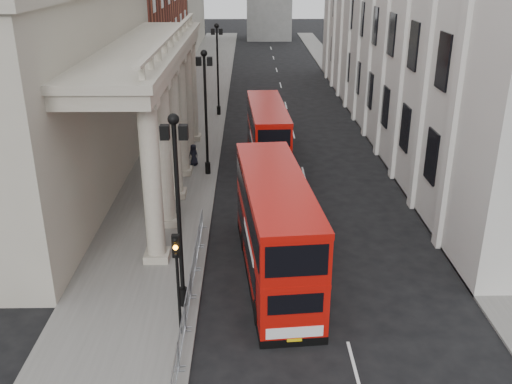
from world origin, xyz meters
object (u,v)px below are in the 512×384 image
(lamp_post_mid, at_px, (206,105))
(traffic_light, at_px, (177,267))
(pedestrian_b, at_px, (170,158))
(pedestrian_c, at_px, (194,155))
(bus_near, at_px, (275,226))
(lamp_post_south, at_px, (178,201))
(pedestrian_a, at_px, (151,193))
(lamp_post_north, at_px, (218,63))
(bus_far, at_px, (267,133))

(lamp_post_mid, bearing_deg, traffic_light, -89.68)
(pedestrian_b, distance_m, pedestrian_c, 1.78)
(bus_near, xyz_separation_m, pedestrian_b, (-6.68, 14.24, -1.54))
(lamp_post_south, distance_m, pedestrian_b, 17.58)
(traffic_light, distance_m, pedestrian_a, 13.06)
(traffic_light, bearing_deg, bus_near, 50.38)
(traffic_light, relative_size, pedestrian_a, 2.63)
(lamp_post_north, relative_size, pedestrian_a, 5.09)
(bus_far, bearing_deg, pedestrian_b, -170.21)
(lamp_post_north, xyz_separation_m, bus_far, (4.15, -13.54, -2.68))
(bus_near, distance_m, pedestrian_a, 10.58)
(bus_near, bearing_deg, pedestrian_b, 109.82)
(pedestrian_a, bearing_deg, lamp_post_mid, 34.31)
(bus_near, bearing_deg, lamp_post_south, -151.45)
(lamp_post_south, bearing_deg, traffic_light, -87.16)
(bus_far, relative_size, pedestrian_b, 6.03)
(lamp_post_south, height_order, bus_far, lamp_post_south)
(lamp_post_mid, bearing_deg, lamp_post_north, 90.00)
(pedestrian_c, bearing_deg, pedestrian_a, -74.59)
(lamp_post_north, bearing_deg, pedestrian_b, -100.12)
(lamp_post_mid, height_order, pedestrian_a, lamp_post_mid)
(lamp_post_north, distance_m, pedestrian_c, 14.87)
(bus_near, xyz_separation_m, bus_far, (0.16, 15.78, -0.26))
(bus_far, distance_m, pedestrian_b, 7.13)
(lamp_post_mid, distance_m, bus_near, 14.12)
(pedestrian_a, bearing_deg, pedestrian_c, 48.18)
(pedestrian_b, bearing_deg, bus_near, 123.51)
(traffic_light, height_order, bus_far, traffic_light)
(pedestrian_b, bearing_deg, lamp_post_south, 107.41)
(pedestrian_c, bearing_deg, lamp_post_mid, -27.52)
(lamp_post_mid, bearing_deg, pedestrian_b, 161.30)
(pedestrian_b, bearing_deg, traffic_light, 106.76)
(bus_near, distance_m, pedestrian_c, 15.97)
(bus_near, height_order, pedestrian_a, bus_near)
(lamp_post_mid, xyz_separation_m, lamp_post_north, (0.00, 16.00, 0.00))
(traffic_light, bearing_deg, lamp_post_south, 92.84)
(traffic_light, height_order, pedestrian_a, traffic_light)
(lamp_post_south, distance_m, lamp_post_north, 32.00)
(lamp_post_south, height_order, traffic_light, lamp_post_south)
(traffic_light, xyz_separation_m, bus_near, (3.89, 4.69, -0.62))
(lamp_post_south, xyz_separation_m, bus_near, (3.99, 2.68, -2.42))
(lamp_post_south, xyz_separation_m, lamp_post_north, (0.00, 32.00, 0.00))
(bus_near, height_order, pedestrian_b, bus_near)
(lamp_post_north, height_order, pedestrian_c, lamp_post_north)
(lamp_post_north, bearing_deg, pedestrian_a, -97.85)
(bus_near, relative_size, pedestrian_c, 7.31)
(bus_near, bearing_deg, pedestrian_c, 103.37)
(pedestrian_a, bearing_deg, traffic_light, -103.62)
(lamp_post_north, bearing_deg, lamp_post_mid, -90.00)
(lamp_post_north, distance_m, pedestrian_a, 22.07)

